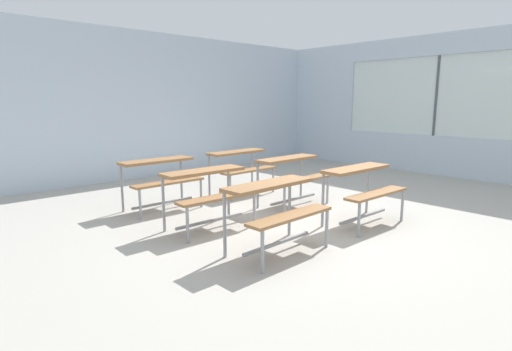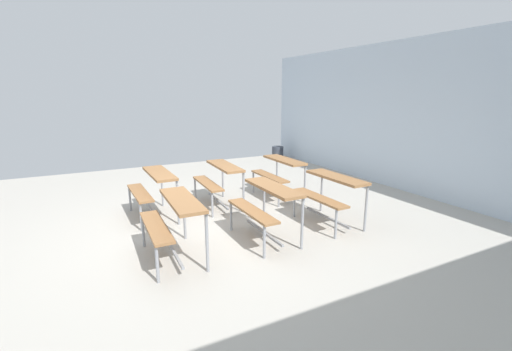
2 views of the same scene
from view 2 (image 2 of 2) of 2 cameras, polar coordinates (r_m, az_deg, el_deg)
ground at (r=5.18m, az=-9.59°, el=-9.29°), size 10.00×9.00×0.05m
wall_back at (r=7.47m, az=25.25°, el=8.69°), size 10.00×0.12×3.00m
desk_bench_r0c0 at (r=5.70m, az=-16.72°, el=-1.29°), size 1.11×0.61×0.74m
desk_bench_r0c1 at (r=4.23m, az=-13.55°, el=-6.22°), size 1.11×0.62×0.74m
desk_bench_r1c0 at (r=6.05m, az=-6.16°, el=0.04°), size 1.12×0.62×0.74m
desk_bench_r1c1 at (r=4.65m, az=1.66°, el=-4.05°), size 1.10×0.60×0.74m
desk_bench_r2c0 at (r=6.55m, az=3.87°, el=1.14°), size 1.10×0.59×0.74m
desk_bench_r2c1 at (r=5.32m, az=12.21°, el=-2.07°), size 1.11×0.61×0.74m
trash_bin at (r=10.55m, az=3.61°, el=3.81°), size 0.34×0.34×0.38m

